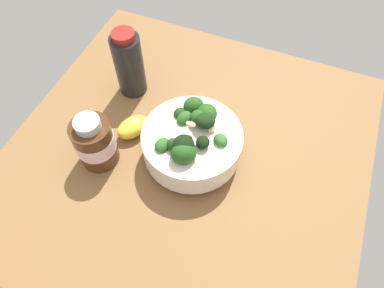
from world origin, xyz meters
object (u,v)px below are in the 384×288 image
Objects in this scene: lemon_wedge at (133,126)px; bottle_tall at (95,142)px; bowl_of_broccoli at (192,142)px; bottle_short at (129,64)px.

bottle_tall is at bearing 157.34° from lemon_wedge.
bottle_short reaches higher than bowl_of_broccoli.
lemon_wedge is at bearing -22.66° from bottle_tall.
lemon_wedge is 0.59× the size of bottle_tall.
bowl_of_broccoli is at bearing -121.50° from bottle_short.
bowl_of_broccoli reaches higher than lemon_wedge.
bottle_short is (18.02, 2.29, 1.94)cm from bottle_tall.
bowl_of_broccoli is at bearing -66.75° from bottle_tall.
bottle_short is (10.30, 5.51, 5.33)cm from lemon_wedge.
bottle_tall is 0.77× the size of bottle_short.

